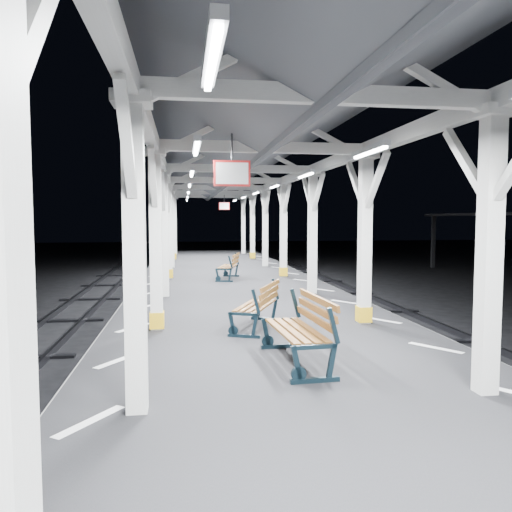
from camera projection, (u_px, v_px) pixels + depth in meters
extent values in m
plane|color=black|center=(284.00, 418.00, 7.64)|extent=(120.00, 120.00, 0.00)
cube|color=black|center=(284.00, 386.00, 7.60)|extent=(6.00, 50.00, 1.00)
cube|color=silver|center=(118.00, 360.00, 7.21)|extent=(1.00, 48.00, 0.01)
cube|color=silver|center=(436.00, 348.00, 7.91)|extent=(1.00, 48.00, 0.01)
cube|color=silver|center=(31.00, 12.00, 1.69)|extent=(0.10, 0.99, 0.99)
cube|color=silver|center=(135.00, 262.00, 5.18)|extent=(0.22, 0.22, 3.20)
cube|color=silver|center=(132.00, 99.00, 5.06)|extent=(0.40, 0.40, 0.12)
cube|color=silver|center=(138.00, 157.00, 5.64)|extent=(0.10, 0.99, 0.99)
cube|color=silver|center=(127.00, 142.00, 4.56)|extent=(0.10, 0.99, 0.99)
cube|color=silver|center=(156.00, 243.00, 9.13)|extent=(0.22, 0.22, 3.20)
cube|color=silver|center=(154.00, 152.00, 9.01)|extent=(0.40, 0.40, 0.12)
cube|color=gold|center=(157.00, 320.00, 9.24)|extent=(0.26, 0.26, 0.30)
cube|color=silver|center=(157.00, 182.00, 9.59)|extent=(0.10, 0.99, 0.99)
cube|color=silver|center=(153.00, 178.00, 8.50)|extent=(0.10, 0.99, 0.99)
cube|color=silver|center=(164.00, 236.00, 13.08)|extent=(0.22, 0.22, 3.20)
cube|color=silver|center=(163.00, 172.00, 12.96)|extent=(0.40, 0.40, 0.12)
cube|color=silver|center=(164.00, 193.00, 13.54)|extent=(0.10, 0.99, 0.99)
cube|color=silver|center=(163.00, 191.00, 12.45)|extent=(0.10, 0.99, 0.99)
cube|color=silver|center=(169.00, 232.00, 17.03)|extent=(0.22, 0.22, 3.20)
cube|color=silver|center=(168.00, 183.00, 16.90)|extent=(0.40, 0.40, 0.12)
cube|color=gold|center=(169.00, 273.00, 17.13)|extent=(0.26, 0.26, 0.30)
cube|color=silver|center=(169.00, 199.00, 17.48)|extent=(0.10, 0.99, 0.99)
cube|color=silver|center=(168.00, 198.00, 16.40)|extent=(0.10, 0.99, 0.99)
cube|color=silver|center=(171.00, 230.00, 20.97)|extent=(0.22, 0.22, 3.20)
cube|color=silver|center=(171.00, 190.00, 20.85)|extent=(0.40, 0.40, 0.12)
cube|color=silver|center=(171.00, 203.00, 21.43)|extent=(0.10, 0.99, 0.99)
cube|color=silver|center=(171.00, 202.00, 20.35)|extent=(0.10, 0.99, 0.99)
cube|color=silver|center=(173.00, 228.00, 24.92)|extent=(0.22, 0.22, 3.20)
cube|color=silver|center=(173.00, 195.00, 24.80)|extent=(0.40, 0.40, 0.12)
cube|color=gold|center=(174.00, 256.00, 25.03)|extent=(0.26, 0.26, 0.30)
cube|color=silver|center=(173.00, 205.00, 25.38)|extent=(0.10, 0.99, 0.99)
cube|color=silver|center=(173.00, 205.00, 24.29)|extent=(0.10, 0.99, 0.99)
cube|color=silver|center=(175.00, 227.00, 28.87)|extent=(0.22, 0.22, 3.20)
cube|color=silver|center=(174.00, 198.00, 28.75)|extent=(0.40, 0.40, 0.12)
cube|color=silver|center=(175.00, 207.00, 29.33)|extent=(0.10, 0.99, 0.99)
cube|color=silver|center=(174.00, 207.00, 28.24)|extent=(0.10, 0.99, 0.99)
cube|color=silver|center=(489.00, 258.00, 5.76)|extent=(0.22, 0.22, 3.20)
cube|color=silver|center=(494.00, 112.00, 5.63)|extent=(0.40, 0.40, 0.12)
cube|color=silver|center=(466.00, 163.00, 6.21)|extent=(0.10, 0.99, 0.99)
cube|color=silver|center=(365.00, 242.00, 9.70)|extent=(0.22, 0.22, 3.20)
cube|color=silver|center=(366.00, 156.00, 9.58)|extent=(0.40, 0.40, 0.12)
cube|color=gold|center=(364.00, 314.00, 9.81)|extent=(0.26, 0.26, 0.30)
cube|color=silver|center=(356.00, 184.00, 10.16)|extent=(0.10, 0.99, 0.99)
cube|color=silver|center=(377.00, 180.00, 9.08)|extent=(0.10, 0.99, 0.99)
cube|color=silver|center=(312.00, 235.00, 13.65)|extent=(0.22, 0.22, 3.20)
cube|color=silver|center=(313.00, 174.00, 13.53)|extent=(0.40, 0.40, 0.12)
cube|color=silver|center=(308.00, 194.00, 14.11)|extent=(0.10, 0.99, 0.99)
cube|color=silver|center=(318.00, 192.00, 13.02)|extent=(0.10, 0.99, 0.99)
cube|color=silver|center=(283.00, 232.00, 17.60)|extent=(0.22, 0.22, 3.20)
cube|color=silver|center=(284.00, 184.00, 17.48)|extent=(0.40, 0.40, 0.12)
cube|color=gold|center=(283.00, 272.00, 17.71)|extent=(0.26, 0.26, 0.30)
cube|color=silver|center=(281.00, 200.00, 18.06)|extent=(0.10, 0.99, 0.99)
cube|color=silver|center=(287.00, 198.00, 16.97)|extent=(0.10, 0.99, 0.99)
cube|color=silver|center=(265.00, 229.00, 21.55)|extent=(0.22, 0.22, 3.20)
cube|color=silver|center=(265.00, 191.00, 21.42)|extent=(0.40, 0.40, 0.12)
cube|color=silver|center=(263.00, 203.00, 22.00)|extent=(0.10, 0.99, 0.99)
cube|color=silver|center=(267.00, 202.00, 20.92)|extent=(0.10, 0.99, 0.99)
cube|color=silver|center=(253.00, 228.00, 25.49)|extent=(0.22, 0.22, 3.20)
cube|color=silver|center=(252.00, 195.00, 25.37)|extent=(0.40, 0.40, 0.12)
cube|color=gold|center=(253.00, 255.00, 25.60)|extent=(0.26, 0.26, 0.30)
cube|color=silver|center=(251.00, 205.00, 25.95)|extent=(0.10, 0.99, 0.99)
cube|color=silver|center=(254.00, 205.00, 24.87)|extent=(0.10, 0.99, 0.99)
cube|color=silver|center=(243.00, 227.00, 29.44)|extent=(0.22, 0.22, 3.20)
cube|color=silver|center=(243.00, 198.00, 29.32)|extent=(0.40, 0.40, 0.12)
cube|color=silver|center=(242.00, 207.00, 29.90)|extent=(0.10, 0.99, 0.99)
cube|color=silver|center=(244.00, 207.00, 28.81)|extent=(0.10, 0.99, 0.99)
cube|color=silver|center=(146.00, 124.00, 7.03)|extent=(0.18, 48.00, 0.24)
cube|color=silver|center=(414.00, 131.00, 7.60)|extent=(0.18, 48.00, 0.24)
cube|color=silver|center=(323.00, 94.00, 5.34)|extent=(4.20, 0.14, 0.20)
cube|color=silver|center=(264.00, 147.00, 9.29)|extent=(4.20, 0.14, 0.20)
cube|color=silver|center=(240.00, 169.00, 13.23)|extent=(4.20, 0.14, 0.20)
cube|color=silver|center=(227.00, 180.00, 17.18)|extent=(4.20, 0.14, 0.20)
cube|color=silver|center=(219.00, 187.00, 21.13)|extent=(4.20, 0.14, 0.20)
cube|color=silver|center=(213.00, 192.00, 25.08)|extent=(4.20, 0.14, 0.20)
cube|color=silver|center=(209.00, 196.00, 29.02)|extent=(4.20, 0.14, 0.20)
cube|color=silver|center=(286.00, 64.00, 7.24)|extent=(0.16, 48.00, 0.20)
cube|color=#4A4D52|center=(196.00, 87.00, 7.09)|extent=(2.80, 49.00, 1.45)
cube|color=#4A4D52|center=(371.00, 94.00, 7.46)|extent=(2.80, 49.00, 1.45)
cube|color=silver|center=(212.00, 55.00, 3.20)|extent=(0.10, 1.35, 0.08)
cube|color=white|center=(212.00, 63.00, 3.20)|extent=(0.05, 1.25, 0.05)
cube|color=silver|center=(196.00, 145.00, 7.15)|extent=(0.10, 1.35, 0.08)
cube|color=white|center=(196.00, 149.00, 7.15)|extent=(0.05, 1.25, 0.05)
cube|color=silver|center=(192.00, 172.00, 11.09)|extent=(0.10, 1.35, 0.08)
cube|color=white|center=(192.00, 174.00, 11.10)|extent=(0.05, 1.25, 0.05)
cube|color=silver|center=(190.00, 184.00, 15.04)|extent=(0.10, 1.35, 0.08)
cube|color=white|center=(190.00, 186.00, 15.05)|extent=(0.05, 1.25, 0.05)
cube|color=silver|center=(188.00, 191.00, 18.99)|extent=(0.10, 1.35, 0.08)
cube|color=white|center=(188.00, 193.00, 18.99)|extent=(0.05, 1.25, 0.05)
cube|color=silver|center=(187.00, 196.00, 22.94)|extent=(0.10, 1.35, 0.08)
cube|color=white|center=(187.00, 197.00, 22.94)|extent=(0.05, 1.25, 0.05)
cube|color=silver|center=(187.00, 199.00, 26.88)|extent=(0.10, 1.35, 0.08)
cube|color=white|center=(187.00, 200.00, 26.89)|extent=(0.05, 1.25, 0.05)
cube|color=silver|center=(370.00, 149.00, 7.52)|extent=(0.10, 1.35, 0.08)
cube|color=white|center=(370.00, 152.00, 7.52)|extent=(0.05, 1.25, 0.05)
cube|color=silver|center=(306.00, 173.00, 11.47)|extent=(0.10, 1.35, 0.08)
cube|color=white|center=(306.00, 175.00, 11.47)|extent=(0.05, 1.25, 0.05)
cube|color=silver|center=(274.00, 185.00, 15.41)|extent=(0.10, 1.35, 0.08)
cube|color=white|center=(274.00, 186.00, 15.42)|extent=(0.05, 1.25, 0.05)
cube|color=silver|center=(256.00, 192.00, 19.36)|extent=(0.10, 1.35, 0.08)
cube|color=white|center=(256.00, 193.00, 19.37)|extent=(0.05, 1.25, 0.05)
cube|color=silver|center=(244.00, 196.00, 23.31)|extent=(0.10, 1.35, 0.08)
cube|color=white|center=(244.00, 197.00, 23.31)|extent=(0.05, 1.25, 0.05)
cube|color=silver|center=(235.00, 200.00, 27.26)|extent=(0.10, 1.35, 0.08)
cube|color=white|center=(235.00, 201.00, 27.26)|extent=(0.05, 1.25, 0.05)
cylinder|color=black|center=(232.00, 147.00, 6.74)|extent=(0.02, 0.02, 0.36)
cube|color=red|center=(232.00, 173.00, 6.77)|extent=(0.50, 0.03, 0.35)
cube|color=white|center=(232.00, 173.00, 6.77)|extent=(0.44, 0.04, 0.29)
cylinder|color=black|center=(224.00, 199.00, 23.86)|extent=(0.02, 0.02, 0.36)
cube|color=red|center=(224.00, 206.00, 23.89)|extent=(0.50, 0.03, 0.35)
cube|color=white|center=(224.00, 206.00, 23.89)|extent=(0.44, 0.05, 0.29)
cube|color=black|center=(433.00, 241.00, 31.23)|extent=(0.20, 0.20, 3.30)
sphere|color=silver|center=(493.00, 216.00, 25.20)|extent=(0.20, 0.20, 0.20)
sphere|color=silver|center=(434.00, 216.00, 31.12)|extent=(0.20, 0.20, 0.20)
cube|color=black|center=(315.00, 380.00, 6.23)|extent=(0.64, 0.10, 0.06)
cube|color=black|center=(297.00, 365.00, 6.17)|extent=(0.17, 0.06, 0.49)
cube|color=black|center=(331.00, 363.00, 6.26)|extent=(0.15, 0.06, 0.49)
cube|color=black|center=(333.00, 326.00, 6.23)|extent=(0.18, 0.06, 0.47)
cube|color=black|center=(281.00, 346.00, 7.90)|extent=(0.64, 0.10, 0.06)
cube|color=black|center=(266.00, 334.00, 7.84)|extent=(0.17, 0.06, 0.49)
cube|color=black|center=(294.00, 332.00, 7.93)|extent=(0.15, 0.06, 0.49)
cube|color=black|center=(295.00, 303.00, 7.90)|extent=(0.18, 0.06, 0.47)
cube|color=brown|center=(281.00, 331.00, 6.99)|extent=(0.19, 1.63, 0.04)
cube|color=brown|center=(291.00, 330.00, 7.02)|extent=(0.19, 1.63, 0.04)
cube|color=brown|center=(300.00, 330.00, 7.04)|extent=(0.19, 1.63, 0.04)
cube|color=brown|center=(310.00, 330.00, 7.07)|extent=(0.19, 1.63, 0.04)
cube|color=brown|center=(315.00, 319.00, 7.08)|extent=(0.15, 1.62, 0.10)
cube|color=brown|center=(316.00, 309.00, 7.07)|extent=(0.15, 1.62, 0.10)
cube|color=brown|center=(318.00, 299.00, 7.06)|extent=(0.15, 1.62, 0.10)
cube|color=black|center=(244.00, 336.00, 8.60)|extent=(0.55, 0.28, 0.06)
cube|color=black|center=(232.00, 324.00, 8.64)|extent=(0.16, 0.10, 0.44)
cube|color=black|center=(255.00, 326.00, 8.54)|extent=(0.14, 0.10, 0.45)
cube|color=black|center=(256.00, 301.00, 8.50)|extent=(0.16, 0.11, 0.42)
cube|color=black|center=(265.00, 319.00, 10.08)|extent=(0.55, 0.28, 0.06)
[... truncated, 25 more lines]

